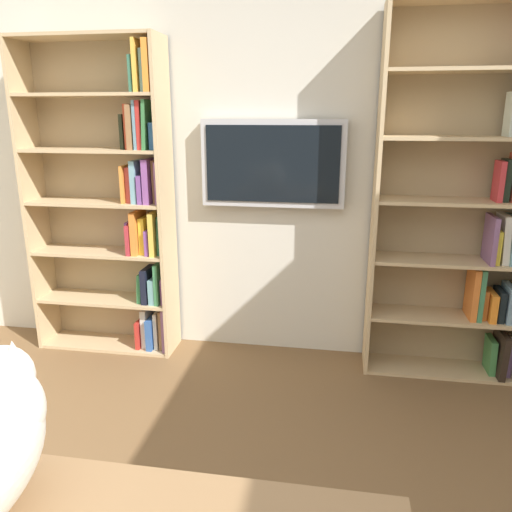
% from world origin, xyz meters
% --- Properties ---
extents(wall_back, '(4.52, 0.06, 2.70)m').
position_xyz_m(wall_back, '(0.00, -2.23, 1.35)').
color(wall_back, beige).
rests_on(wall_back, ground).
extents(bookshelf_left, '(0.93, 0.28, 2.15)m').
position_xyz_m(bookshelf_left, '(-1.21, -2.06, 1.04)').
color(bookshelf_left, tan).
rests_on(bookshelf_left, ground).
extents(bookshelf_right, '(0.94, 0.28, 2.01)m').
position_xyz_m(bookshelf_right, '(0.98, -2.06, 0.99)').
color(bookshelf_right, tan).
rests_on(bookshelf_right, ground).
extents(wall_mounted_tv, '(0.89, 0.07, 0.54)m').
position_xyz_m(wall_mounted_tv, '(-0.02, -2.15, 1.26)').
color(wall_mounted_tv, '#B7B7BC').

